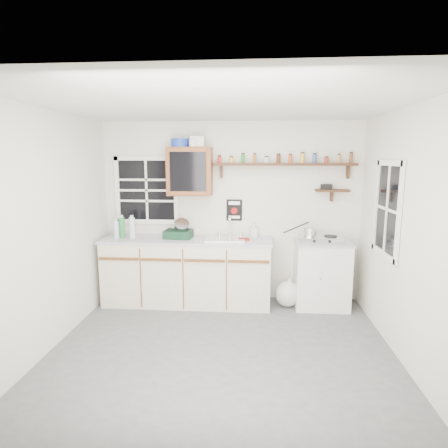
% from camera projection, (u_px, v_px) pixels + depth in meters
% --- Properties ---
extents(room, '(3.64, 3.24, 2.54)m').
position_uv_depth(room, '(221.00, 235.00, 3.72)').
color(room, '#4D4D50').
rests_on(room, ground).
extents(main_cabinet, '(2.31, 0.63, 0.92)m').
position_uv_depth(main_cabinet, '(187.00, 271.00, 5.18)').
color(main_cabinet, '#BEB49D').
rests_on(main_cabinet, floor).
extents(right_cabinet, '(0.73, 0.57, 0.91)m').
position_uv_depth(right_cabinet, '(321.00, 274.00, 5.07)').
color(right_cabinet, silver).
rests_on(right_cabinet, floor).
extents(sink, '(0.52, 0.44, 0.29)m').
position_uv_depth(sink, '(226.00, 238.00, 5.06)').
color(sink, silver).
rests_on(sink, main_cabinet).
extents(upper_cabinet, '(0.60, 0.32, 0.65)m').
position_uv_depth(upper_cabinet, '(190.00, 171.00, 5.08)').
color(upper_cabinet, brown).
rests_on(upper_cabinet, wall_back).
extents(upper_cabinet_clutter, '(0.45, 0.24, 0.14)m').
position_uv_depth(upper_cabinet_clutter, '(187.00, 142.00, 5.02)').
color(upper_cabinet_clutter, '#18349C').
rests_on(upper_cabinet_clutter, upper_cabinet).
extents(spice_shelf, '(1.91, 0.18, 0.35)m').
position_uv_depth(spice_shelf, '(285.00, 164.00, 5.04)').
color(spice_shelf, black).
rests_on(spice_shelf, wall_back).
extents(secondary_shelf, '(0.45, 0.16, 0.24)m').
position_uv_depth(secondary_shelf, '(330.00, 190.00, 5.06)').
color(secondary_shelf, black).
rests_on(secondary_shelf, wall_back).
extents(warning_sign, '(0.22, 0.02, 0.30)m').
position_uv_depth(warning_sign, '(234.00, 210.00, 5.27)').
color(warning_sign, black).
rests_on(warning_sign, wall_back).
extents(window_back, '(0.93, 0.03, 0.98)m').
position_uv_depth(window_back, '(147.00, 190.00, 5.32)').
color(window_back, black).
rests_on(window_back, wall_back).
extents(window_right, '(0.03, 0.78, 1.08)m').
position_uv_depth(window_right, '(388.00, 209.00, 4.09)').
color(window_right, black).
rests_on(window_right, wall_back).
extents(water_bottles, '(0.29, 0.12, 0.32)m').
position_uv_depth(water_bottles, '(124.00, 228.00, 5.14)').
color(water_bottles, silver).
rests_on(water_bottles, main_cabinet).
extents(dish_rack, '(0.39, 0.30, 0.27)m').
position_uv_depth(dish_rack, '(179.00, 232.00, 5.12)').
color(dish_rack, black).
rests_on(dish_rack, main_cabinet).
extents(soap_bottle, '(0.11, 0.12, 0.20)m').
position_uv_depth(soap_bottle, '(254.00, 229.00, 5.21)').
color(soap_bottle, silver).
rests_on(soap_bottle, main_cabinet).
extents(rag, '(0.15, 0.13, 0.02)m').
position_uv_depth(rag, '(244.00, 239.00, 5.01)').
color(rag, maroon).
rests_on(rag, main_cabinet).
extents(hotplate, '(0.56, 0.31, 0.08)m').
position_uv_depth(hotplate, '(320.00, 239.00, 4.97)').
color(hotplate, silver).
rests_on(hotplate, right_cabinet).
extents(saucepan, '(0.43, 0.20, 0.18)m').
position_uv_depth(saucepan, '(309.00, 232.00, 4.96)').
color(saucepan, silver).
rests_on(saucepan, hotplate).
extents(trash_bag, '(0.38, 0.34, 0.43)m').
position_uv_depth(trash_bag, '(288.00, 294.00, 5.09)').
color(trash_bag, silver).
rests_on(trash_bag, floor).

